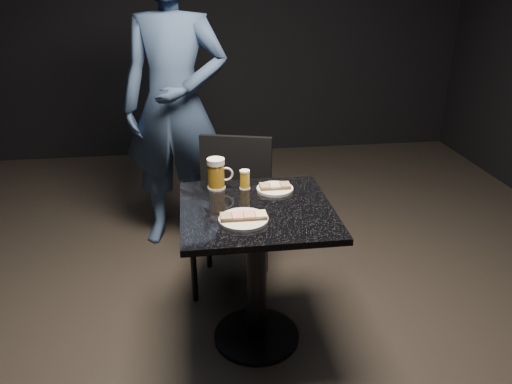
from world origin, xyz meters
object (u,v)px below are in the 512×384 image
plate_small (275,189)px  chair (233,205)px  plate_large (243,219)px  table (257,253)px  beer_tumbler (245,180)px  beer_mug (217,174)px  patron (175,106)px

plate_small → chair: (-0.18, 0.38, -0.26)m
plate_large → table: plate_large is taller
table → beer_tumbler: beer_tumbler is taller
beer_mug → beer_tumbler: size_ratio=1.61×
patron → beer_mug: 0.92m
beer_mug → beer_tumbler: bearing=-8.6°
plate_large → beer_tumbler: 0.36m
patron → beer_tumbler: bearing=-55.5°
beer_tumbler → chair: bearing=95.8°
beer_tumbler → plate_small: bearing=-15.9°
plate_large → patron: bearing=103.3°
patron → beer_mug: size_ratio=12.11×
patron → plate_large: bearing=-63.0°
table → beer_tumbler: bearing=97.0°
plate_large → chair: size_ratio=0.25×
patron → beer_tumbler: (0.35, -0.91, -0.16)m
table → beer_mug: (-0.17, 0.25, 0.32)m
patron → beer_mug: (0.21, -0.89, -0.13)m
plate_small → table: (-0.12, -0.19, -0.25)m
patron → chair: patron is taller
table → beer_tumbler: (-0.03, 0.23, 0.29)m
plate_large → plate_small: same height
beer_tumbler → chair: chair is taller
plate_large → chair: bearing=89.0°
plate_small → chair: 0.49m
plate_large → table: (0.08, 0.13, -0.25)m
plate_large → patron: 1.31m
plate_small → beer_mug: size_ratio=1.15×
beer_tumbler → patron: bearing=110.9°
beer_mug → chair: beer_mug is taller
patron → table: patron is taller
plate_small → beer_tumbler: 0.16m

